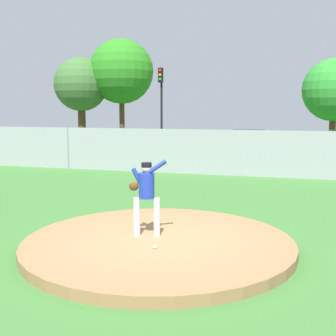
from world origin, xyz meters
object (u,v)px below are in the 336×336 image
(pitcher_youth, at_px, (146,191))
(parked_car_charcoal, at_px, (156,145))
(traffic_light_near, at_px, (161,95))
(parked_car_navy, at_px, (247,147))
(baseball, at_px, (155,247))

(pitcher_youth, distance_m, parked_car_charcoal, 15.50)
(traffic_light_near, bearing_deg, parked_car_navy, -33.99)
(pitcher_youth, relative_size, traffic_light_near, 0.30)
(baseball, relative_size, parked_car_charcoal, 0.02)
(parked_car_navy, height_order, traffic_light_near, traffic_light_near)
(baseball, distance_m, parked_car_navy, 15.19)
(pitcher_youth, bearing_deg, baseball, -60.33)
(parked_car_charcoal, bearing_deg, pitcher_youth, -72.76)
(parked_car_navy, bearing_deg, traffic_light_near, 146.01)
(pitcher_youth, height_order, parked_car_charcoal, pitcher_youth)
(pitcher_youth, bearing_deg, traffic_light_near, 106.32)
(pitcher_youth, distance_m, traffic_light_near, 19.30)
(traffic_light_near, bearing_deg, pitcher_youth, -73.68)
(parked_car_charcoal, relative_size, traffic_light_near, 0.80)
(pitcher_youth, xyz_separation_m, baseball, (0.43, -0.76, -0.91))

